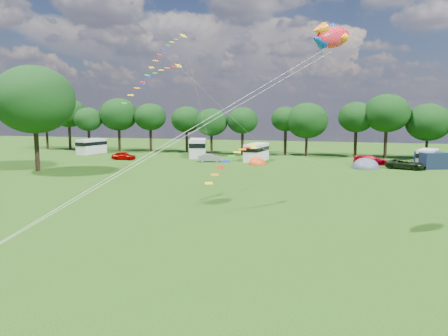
% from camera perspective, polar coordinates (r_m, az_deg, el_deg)
% --- Properties ---
extents(ground_plane, '(180.00, 180.00, 0.00)m').
position_cam_1_polar(ground_plane, '(21.95, -5.55, -13.14)').
color(ground_plane, black).
rests_on(ground_plane, ground).
extents(tree_line, '(102.98, 10.98, 10.27)m').
position_cam_1_polar(tree_line, '(74.23, 13.54, 6.32)').
color(tree_line, black).
rests_on(tree_line, ground).
extents(big_tree, '(10.00, 10.00, 13.28)m').
position_cam_1_polar(big_tree, '(60.16, -23.57, 8.19)').
color(big_tree, black).
rests_on(big_tree, ground).
extents(car_a, '(3.85, 1.55, 1.28)m').
position_cam_1_polar(car_a, '(69.85, -12.97, 1.58)').
color(car_a, '#9E0200').
rests_on(car_a, ground).
extents(car_b, '(3.62, 1.97, 1.21)m').
position_cam_1_polar(car_b, '(65.32, -1.82, 1.33)').
color(car_b, gray).
rests_on(car_b, ground).
extents(car_c, '(4.85, 2.81, 1.37)m').
position_cam_1_polar(car_c, '(65.34, 18.59, 1.00)').
color(car_c, '#A50112').
rests_on(car_c, ground).
extents(car_d, '(5.43, 3.67, 1.36)m').
position_cam_1_polar(car_d, '(62.08, 22.59, 0.48)').
color(car_d, black).
rests_on(car_d, ground).
extents(campervan_a, '(3.55, 5.75, 2.62)m').
position_cam_1_polar(campervan_a, '(80.82, -16.92, 2.79)').
color(campervan_a, silver).
rests_on(campervan_a, ground).
extents(campervan_b, '(4.23, 6.61, 3.00)m').
position_cam_1_polar(campervan_b, '(71.77, -3.44, 2.70)').
color(campervan_b, silver).
rests_on(campervan_b, ground).
extents(campervan_c, '(3.14, 5.71, 2.66)m').
position_cam_1_polar(campervan_c, '(66.62, 4.25, 2.15)').
color(campervan_c, white).
rests_on(campervan_c, ground).
extents(campervan_d, '(3.59, 5.30, 2.39)m').
position_cam_1_polar(campervan_d, '(65.89, 25.01, 1.27)').
color(campervan_d, silver).
rests_on(campervan_d, ground).
extents(tent_orange, '(2.60, 2.85, 2.04)m').
position_cam_1_polar(tent_orange, '(62.47, 4.34, 0.48)').
color(tent_orange, '#E74613').
rests_on(tent_orange, ground).
extents(tent_greyblue, '(3.71, 4.06, 2.76)m').
position_cam_1_polar(tent_greyblue, '(61.23, 17.99, -0.02)').
color(tent_greyblue, '#495061').
rests_on(tent_greyblue, ground).
extents(awning_navy, '(4.31, 3.99, 2.16)m').
position_cam_1_polar(awning_navy, '(64.36, 25.50, 0.92)').
color(awning_navy, '#131F35').
rests_on(awning_navy, ground).
extents(fish_kite, '(2.97, 3.54, 1.97)m').
position_cam_1_polar(fish_kite, '(29.14, 13.68, 16.32)').
color(fish_kite, '#F82031').
rests_on(fish_kite, ground).
extents(streamer_kite_a, '(3.38, 5.71, 5.80)m').
position_cam_1_polar(streamer_kite_a, '(49.24, -7.46, 14.95)').
color(streamer_kite_a, yellow).
rests_on(streamer_kite_a, ground).
extents(streamer_kite_b, '(4.23, 4.66, 3.78)m').
position_cam_1_polar(streamer_kite_b, '(41.51, -8.80, 11.73)').
color(streamer_kite_b, '#F5B10C').
rests_on(streamer_kite_b, ground).
extents(streamer_kite_c, '(3.26, 4.95, 2.83)m').
position_cam_1_polar(streamer_kite_c, '(35.07, 1.53, 1.45)').
color(streamer_kite_c, yellow).
rests_on(streamer_kite_c, ground).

